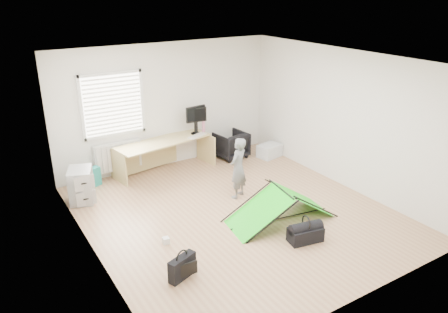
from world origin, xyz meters
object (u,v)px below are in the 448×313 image
monitor_left (196,124)px  filing_cabinet (81,185)px  office_chair (231,145)px  monitor_right (195,124)px  duffel_bag (305,234)px  laptop_bag (182,267)px  storage_crate (269,151)px  desk (164,156)px  thermos (204,127)px  person (238,168)px  kite (280,204)px

monitor_left → filing_cabinet: bearing=-164.3°
monitor_left → office_chair: monitor_left is taller
monitor_right → duffel_bag: bearing=-97.9°
laptop_bag → storage_crate: bearing=17.8°
filing_cabinet → monitor_left: 2.83m
laptop_bag → duffel_bag: bearing=-26.0°
desk → monitor_left: size_ratio=4.56×
desk → thermos: bearing=-6.5°
office_chair → laptop_bag: (-3.05, -3.47, -0.14)m
monitor_right → office_chair: (0.88, -0.09, -0.64)m
thermos → monitor_left: bearing=-174.0°
filing_cabinet → thermos: thermos is taller
filing_cabinet → office_chair: 3.61m
monitor_right → person: 1.93m
kite → storage_crate: size_ratio=3.48×
thermos → monitor_right: bearing=-177.4°
monitor_right → duffel_bag: 3.85m
office_chair → storage_crate: (0.78, -0.46, -0.16)m
filing_cabinet → storage_crate: 4.37m
storage_crate → duffel_bag: bearing=-118.6°
thermos → laptop_bag: thermos is taller
monitor_left → kite: size_ratio=0.25×
desk → storage_crate: bearing=-21.2°
desk → storage_crate: 2.53m
desk → monitor_right: monitor_right is taller
monitor_left → person: size_ratio=0.39×
storage_crate → duffel_bag: 3.66m
monitor_right → storage_crate: size_ratio=0.91×
filing_cabinet → laptop_bag: (0.54, -3.07, -0.16)m
storage_crate → office_chair: bearing=149.6°
storage_crate → duffel_bag: size_ratio=0.99×
monitor_left → desk: bearing=-171.9°
duffel_bag → kite: bearing=93.3°
thermos → kite: 3.08m
office_chair → duffel_bag: bearing=70.0°
monitor_right → storage_crate: (1.67, -0.55, -0.80)m
person → storage_crate: (1.79, 1.34, -0.44)m
filing_cabinet → duffel_bag: bearing=-31.4°
laptop_bag → person: bearing=18.9°
office_chair → duffel_bag: office_chair is taller
person → laptop_bag: (-2.04, -1.67, -0.43)m
storage_crate → person: bearing=-143.2°
person → storage_crate: person is taller
desk → monitor_left: 1.00m
desk → person: (0.68, -1.84, 0.24)m
office_chair → filing_cabinet: bearing=1.2°
laptop_bag → monitor_left: bearing=38.0°
kite → office_chair: bearing=82.2°
filing_cabinet → duffel_bag: (2.61, -3.27, -0.20)m
monitor_right → thermos: 0.23m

